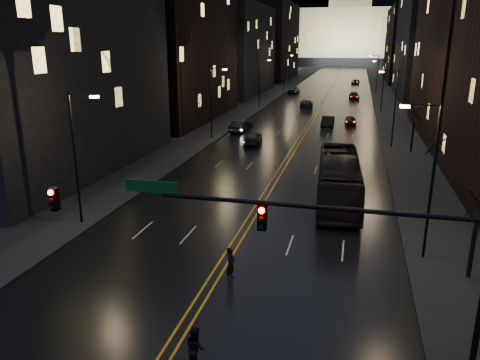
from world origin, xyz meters
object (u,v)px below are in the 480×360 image
Objects in this scene: traffic_signal at (326,236)px; oncoming_car_b at (241,126)px; receding_car_a at (328,122)px; bus at (339,179)px; pedestrian_b at (195,348)px; pedestrian_a at (231,264)px; oncoming_car_a at (253,138)px.

traffic_signal is 47.85m from oncoming_car_b.
traffic_signal is 52.85m from receding_car_a.
traffic_signal is 19.42m from bus.
bus is 7.35× the size of pedestrian_b.
oncoming_car_b is 1.05× the size of receding_car_a.
pedestrian_a is at bearing 110.91° from oncoming_car_b.
oncoming_car_b is (-14.41, 45.43, -4.30)m from traffic_signal.
bus is at bearing 114.51° from oncoming_car_a.
oncoming_car_b is at bearing 24.26° from pedestrian_a.
receding_car_a is at bearing 8.86° from pedestrian_a.
oncoming_car_a is at bearing -117.36° from receding_car_a.
pedestrian_a is (-4.87, -14.13, -0.89)m from bus.
pedestrian_a is 1.03× the size of pedestrian_b.
pedestrian_a is (-5.02, 5.00, -4.20)m from traffic_signal.
bus is 21.87m from oncoming_car_a.
oncoming_car_a is 2.65× the size of pedestrian_a.
traffic_signal is at bearing 100.77° from oncoming_car_a.
pedestrian_b is (0.50, -7.00, -0.03)m from pedestrian_a.
oncoming_car_a is at bearing 106.18° from traffic_signal.
pedestrian_b reaches higher than receding_car_a.
traffic_signal is 1.34× the size of bus.
pedestrian_a is at bearing 135.11° from traffic_signal.
bus reaches higher than oncoming_car_a.
traffic_signal is 8.24m from pedestrian_a.
oncoming_car_a is 16.55m from receding_car_a.
pedestrian_a reaches higher than oncoming_car_a.
bus is 33.59m from receding_car_a.
bus is at bearing 126.32° from oncoming_car_b.
traffic_signal is 9.85× the size of pedestrian_b.
traffic_signal is 39.87m from oncoming_car_a.
receding_car_a is 54.59m from pedestrian_b.
receding_car_a is 47.61m from pedestrian_a.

